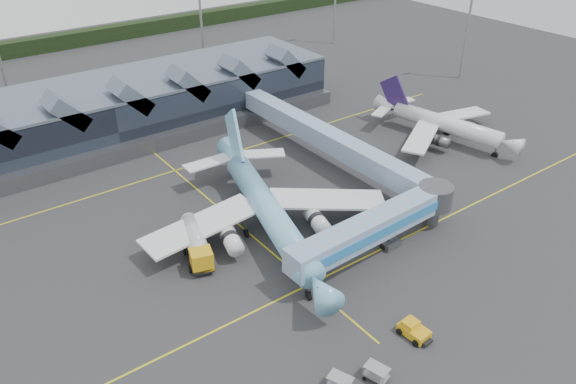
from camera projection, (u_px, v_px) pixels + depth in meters
ground at (272, 252)px, 73.38m from camera, size 260.00×260.00×0.00m
taxi_stripes at (232, 219)px, 80.31m from camera, size 120.00×60.00×0.01m
tree_line_far at (35, 46)px, 148.69m from camera, size 260.00×4.00×4.00m
terminal at (98, 114)px, 101.17m from camera, size 90.00×22.25×12.52m
light_masts at (185, 31)px, 121.31m from camera, size 132.40×42.56×22.45m
main_airliner at (266, 208)px, 75.75m from camera, size 33.78×39.63×12.93m
regional_jet at (441, 123)px, 101.88m from camera, size 26.27×29.04×10.00m
jet_bridge at (385, 222)px, 71.78m from camera, size 27.76×5.05×6.23m
fuel_truck at (195, 241)px, 72.18m from camera, size 5.51×10.72×3.60m
pushback_tug at (414, 330)px, 60.20m from camera, size 2.55×3.85×1.65m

